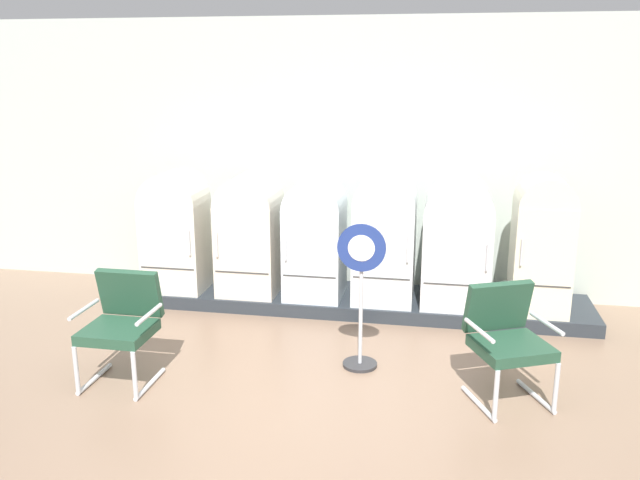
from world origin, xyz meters
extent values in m
cube|color=#876B56|center=(0.00, 0.00, -0.03)|extent=(12.00, 10.00, 0.05)
cube|color=beige|center=(0.00, 3.66, 1.62)|extent=(11.76, 0.12, 3.24)
cube|color=#47443F|center=(0.00, 3.66, 2.89)|extent=(11.76, 0.07, 0.06)
cube|color=#2A3037|center=(0.00, 3.02, 0.07)|extent=(5.40, 0.95, 0.15)
cube|color=silver|center=(-2.01, 2.88, 0.67)|extent=(0.69, 0.58, 1.04)
cylinder|color=silver|center=(-2.01, 2.88, 1.19)|extent=(0.69, 0.57, 0.69)
cube|color=#383838|center=(-2.01, 2.59, 0.48)|extent=(0.63, 0.01, 0.01)
cylinder|color=silver|center=(-1.72, 2.57, 0.79)|extent=(0.02, 0.02, 0.28)
cube|color=silver|center=(-1.13, 2.94, 0.67)|extent=(0.66, 0.69, 1.04)
cylinder|color=silver|center=(-1.13, 2.94, 1.19)|extent=(0.66, 0.68, 0.66)
cube|color=#383838|center=(-1.13, 2.59, 0.48)|extent=(0.61, 0.01, 0.01)
cylinder|color=silver|center=(-1.41, 2.57, 0.79)|extent=(0.02, 0.02, 0.28)
cube|color=white|center=(-0.37, 2.92, 0.67)|extent=(0.63, 0.67, 1.04)
cylinder|color=white|center=(-0.37, 2.92, 1.19)|extent=(0.63, 0.65, 0.63)
cube|color=#383838|center=(-0.37, 2.59, 0.48)|extent=(0.58, 0.01, 0.01)
cylinder|color=silver|center=(-0.63, 2.57, 0.79)|extent=(0.02, 0.02, 0.28)
cube|color=white|center=(0.41, 2.92, 0.71)|extent=(0.66, 0.65, 1.12)
cylinder|color=white|center=(0.41, 2.92, 1.27)|extent=(0.66, 0.64, 0.66)
cube|color=#383838|center=(0.41, 2.59, 0.51)|extent=(0.61, 0.01, 0.01)
cylinder|color=silver|center=(0.68, 2.57, 0.84)|extent=(0.02, 0.02, 0.28)
cube|color=white|center=(1.18, 2.93, 0.67)|extent=(0.72, 0.69, 1.04)
cylinder|color=white|center=(1.18, 2.93, 1.19)|extent=(0.72, 0.68, 0.72)
cube|color=#383838|center=(1.18, 2.59, 0.48)|extent=(0.66, 0.01, 0.01)
cylinder|color=silver|center=(1.48, 2.57, 0.80)|extent=(0.02, 0.02, 0.28)
cube|color=beige|center=(2.05, 2.88, 0.73)|extent=(0.59, 0.58, 1.17)
cylinder|color=beige|center=(2.05, 2.88, 1.31)|extent=(0.59, 0.57, 0.59)
cube|color=#383838|center=(2.05, 2.59, 0.52)|extent=(0.54, 0.01, 0.01)
cylinder|color=silver|center=(1.82, 2.57, 0.87)|extent=(0.02, 0.02, 0.28)
cylinder|color=silver|center=(-1.95, 0.79, 0.02)|extent=(0.05, 0.56, 0.04)
cylinder|color=silver|center=(-1.95, 0.53, 0.23)|extent=(0.04, 0.04, 0.42)
cylinder|color=silver|center=(-1.43, 0.78, 0.02)|extent=(0.05, 0.56, 0.04)
cylinder|color=silver|center=(-1.43, 0.52, 0.23)|extent=(0.04, 0.04, 0.42)
cube|color=#264C36|center=(-1.69, 0.79, 0.48)|extent=(0.57, 0.52, 0.09)
cube|color=#264C36|center=(-1.69, 1.05, 0.75)|extent=(0.57, 0.16, 0.44)
cylinder|color=silver|center=(-1.99, 0.79, 0.67)|extent=(0.04, 0.46, 0.04)
cylinder|color=silver|center=(-1.39, 0.78, 0.67)|extent=(0.04, 0.46, 0.04)
cylinder|color=silver|center=(1.36, 0.94, 0.02)|extent=(0.27, 0.53, 0.04)
cylinder|color=silver|center=(1.47, 0.71, 0.23)|extent=(0.05, 0.05, 0.42)
cylinder|color=silver|center=(1.84, 1.16, 0.02)|extent=(0.27, 0.53, 0.04)
cylinder|color=silver|center=(1.95, 0.92, 0.23)|extent=(0.05, 0.05, 0.42)
cube|color=#264C36|center=(1.60, 1.05, 0.48)|extent=(0.72, 0.70, 0.09)
cube|color=#264C36|center=(1.49, 1.29, 0.75)|extent=(0.58, 0.38, 0.44)
cylinder|color=silver|center=(1.33, 0.93, 0.67)|extent=(0.22, 0.43, 0.04)
cylinder|color=silver|center=(1.88, 1.18, 0.67)|extent=(0.22, 0.43, 0.04)
cylinder|color=#2D2D30|center=(0.32, 1.51, 0.01)|extent=(0.32, 0.32, 0.03)
cylinder|color=silver|center=(0.32, 1.51, 0.59)|extent=(0.04, 0.04, 1.11)
cylinder|color=navy|center=(0.32, 1.48, 1.14)|extent=(0.43, 0.02, 0.43)
cylinder|color=white|center=(0.32, 1.47, 1.14)|extent=(0.24, 0.00, 0.24)
camera|label=1|loc=(0.95, -4.02, 2.69)|focal=36.68mm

